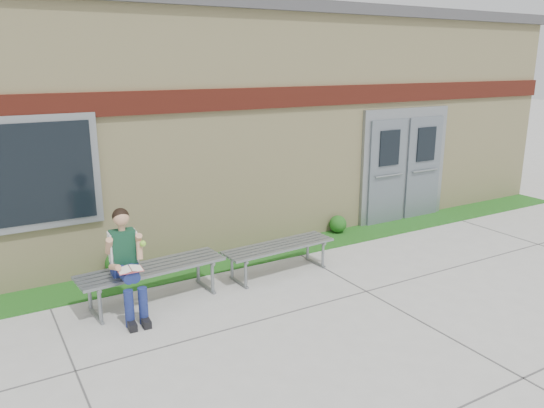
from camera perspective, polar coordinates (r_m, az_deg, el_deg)
ground at (r=6.90m, az=6.36°, el=-12.57°), size 80.00×80.00×0.00m
grass_strip at (r=8.92m, az=-3.69°, el=-5.85°), size 16.00×0.80×0.02m
school_building at (r=11.51m, az=-11.61°, el=9.36°), size 16.20×6.22×4.20m
bench_left at (r=7.42m, az=-12.73°, el=-7.41°), size 2.02×0.70×0.52m
bench_right at (r=8.20m, az=0.73°, el=-5.12°), size 1.82×0.61×0.47m
girl at (r=7.01m, az=-15.38°, el=-5.85°), size 0.48×0.81×1.40m
shrub_mid at (r=8.46m, az=-16.22°, el=-6.15°), size 0.39×0.39×0.39m
shrub_east at (r=10.21m, az=7.10°, el=-2.15°), size 0.33×0.33×0.33m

